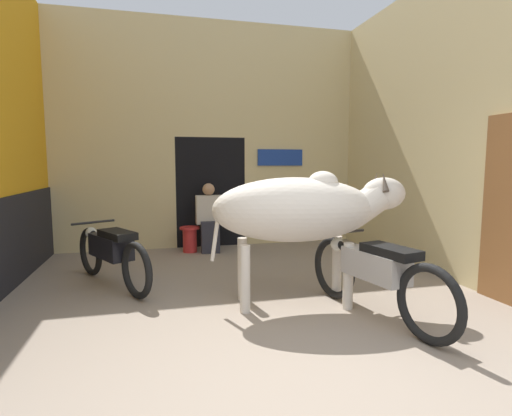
# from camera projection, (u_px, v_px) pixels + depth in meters

# --- Properties ---
(ground_plane) EXTENTS (30.00, 30.00, 0.00)m
(ground_plane) POSITION_uv_depth(u_px,v_px,m) (307.00, 384.00, 2.83)
(ground_plane) COLOR gray
(wall_back_with_doorway) EXTENTS (5.54, 0.93, 4.12)m
(wall_back_with_doorway) POSITION_uv_depth(u_px,v_px,m) (209.00, 154.00, 7.58)
(wall_back_with_doorway) COLOR #D1BC84
(wall_back_with_doorway) RESTS_ON ground_plane
(wall_right_with_door) EXTENTS (0.22, 4.90, 4.12)m
(wall_right_with_door) POSITION_uv_depth(u_px,v_px,m) (437.00, 129.00, 5.61)
(wall_right_with_door) COLOR #D1BC84
(wall_right_with_door) RESTS_ON ground_plane
(cow) EXTENTS (2.19, 0.99, 1.47)m
(cow) POSITION_uv_depth(u_px,v_px,m) (302.00, 210.00, 4.34)
(cow) COLOR beige
(cow) RESTS_ON ground_plane
(motorcycle_near) EXTENTS (0.65, 2.01, 0.81)m
(motorcycle_near) POSITION_uv_depth(u_px,v_px,m) (375.00, 273.00, 4.00)
(motorcycle_near) COLOR black
(motorcycle_near) RESTS_ON ground_plane
(motorcycle_far) EXTENTS (1.06, 1.80, 0.78)m
(motorcycle_far) POSITION_uv_depth(u_px,v_px,m) (111.00, 251.00, 5.06)
(motorcycle_far) COLOR black
(motorcycle_far) RESTS_ON ground_plane
(shopkeeper_seated) EXTENTS (0.45, 0.34, 1.21)m
(shopkeeper_seated) POSITION_uv_depth(u_px,v_px,m) (209.00, 216.00, 6.99)
(shopkeeper_seated) COLOR #282833
(shopkeeper_seated) RESTS_ON ground_plane
(plastic_stool) EXTENTS (0.35, 0.35, 0.45)m
(plastic_stool) POSITION_uv_depth(u_px,v_px,m) (190.00, 239.00, 7.01)
(plastic_stool) COLOR red
(plastic_stool) RESTS_ON ground_plane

